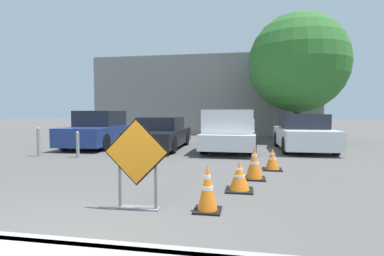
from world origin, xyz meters
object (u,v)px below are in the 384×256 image
Objects in this scene: parked_car_third at (303,134)px; road_closed_sign at (137,160)px; traffic_cone_fourth at (272,159)px; bollard_nearest at (78,144)px; traffic_cone_nearest at (207,189)px; pickup_truck at (230,132)px; traffic_cone_second at (239,177)px; traffic_cone_third at (254,163)px; bollard_second at (39,141)px; parked_car_nearest at (100,130)px; parked_car_second at (161,134)px.

road_closed_sign is at bearing 62.90° from parked_car_third.
bollard_nearest reaches higher than traffic_cone_fourth.
pickup_truck is (-0.05, 7.65, 0.38)m from traffic_cone_nearest.
traffic_cone_fourth is at bearing 70.46° from traffic_cone_second.
traffic_cone_third is (0.31, 1.10, 0.08)m from traffic_cone_second.
traffic_cone_nearest is 0.83× the size of bollard_nearest.
bollard_second is at bearing 172.13° from traffic_cone_fourth.
traffic_cone_fourth is 6.44m from bollard_nearest.
traffic_cone_third is 6.01m from parked_car_third.
parked_car_third reaches higher than traffic_cone_second.
parked_car_nearest is at bearing 0.23° from parked_car_third.
traffic_cone_fourth is at bearing -7.87° from bollard_second.
bollard_second is at bearing 154.21° from traffic_cone_second.
traffic_cone_second is 0.65× the size of bollard_nearest.
traffic_cone_third is at bearing -21.43° from bollard_nearest.
parked_car_nearest reaches higher than road_closed_sign.
parked_car_nearest is at bearing 134.11° from traffic_cone_second.
traffic_cone_nearest is at bearing 123.95° from parked_car_nearest.
bollard_second is (-3.60, -2.92, -0.09)m from parked_car_second.
road_closed_sign is at bearing -122.77° from traffic_cone_fourth.
bollard_second is at bearing 18.39° from parked_car_third.
road_closed_sign is 1.44× the size of bollard_second.
pickup_truck reaches higher than parked_car_third.
traffic_cone_fourth is at bearing 70.42° from traffic_cone_nearest.
parked_car_third is at bearing 70.51° from traffic_cone_fourth.
parked_car_nearest is 5.80m from pickup_truck.
pickup_truck is (1.06, 7.77, -0.05)m from road_closed_sign.
road_closed_sign is at bearing -50.69° from bollard_nearest.
parked_car_nearest reaches higher than bollard_second.
parked_car_third is at bearing 19.55° from bollard_second.
traffic_cone_third is 8.57m from parked_car_nearest.
parked_car_nearest is (-6.63, 5.42, 0.36)m from traffic_cone_third.
traffic_cone_third is at bearing 53.12° from road_closed_sign.
traffic_cone_nearest is at bearing -109.58° from traffic_cone_fourth.
parked_car_nearest is (-7.14, 4.21, 0.44)m from traffic_cone_fourth.
parked_car_second is at bearing 54.21° from bollard_nearest.
road_closed_sign is 2.47× the size of traffic_cone_fourth.
traffic_cone_nearest is 1.25× the size of traffic_cone_fourth.
parked_car_third is (1.57, 4.42, 0.39)m from traffic_cone_fourth.
traffic_cone_second is at bearing 131.26° from parked_car_nearest.
road_closed_sign is 2.49× the size of traffic_cone_second.
traffic_cone_nearest is at bearing -35.62° from bollard_second.
parked_car_third is (2.90, 0.39, -0.07)m from pickup_truck.
parked_car_second reaches higher than bollard_nearest.
bollard_second is at bearing 144.38° from traffic_cone_nearest.
traffic_cone_second is at bearing 69.33° from parked_car_third.
parked_car_third is at bearing 69.78° from traffic_cone_third.
parked_car_third is at bearing 22.89° from bollard_nearest.
traffic_cone_second is 0.58× the size of bollard_second.
bollard_nearest is at bearing 170.31° from traffic_cone_fourth.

